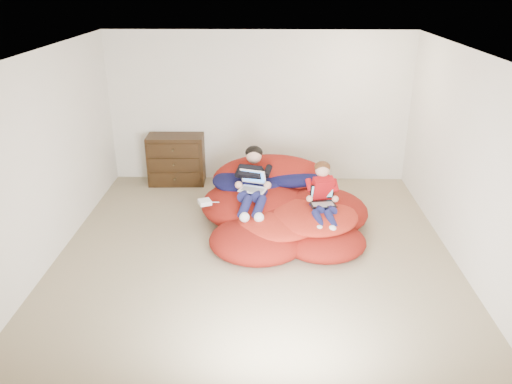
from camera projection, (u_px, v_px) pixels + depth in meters
name	position (u px, v px, depth m)	size (l,w,h in m)	color
room_shell	(255.00, 234.00, 6.40)	(5.10, 5.10, 2.77)	tan
dresser	(176.00, 160.00, 8.42)	(0.95, 0.54, 0.84)	black
beanbag_pile	(281.00, 207.00, 7.05)	(2.39, 2.39, 0.87)	maroon
cream_pillow	(254.00, 165.00, 7.61)	(0.45, 0.29, 0.29)	beige
older_boy	(253.00, 179.00, 6.96)	(0.43, 1.25, 0.68)	black
younger_boy	(323.00, 193.00, 6.59)	(0.36, 0.90, 0.69)	#B61015
laptop_white	(253.00, 184.00, 6.87)	(0.42, 0.45, 0.25)	white
laptop_black	(323.00, 199.00, 6.60)	(0.36, 0.34, 0.24)	black
power_adapter	(205.00, 202.00, 6.83)	(0.16, 0.16, 0.06)	white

